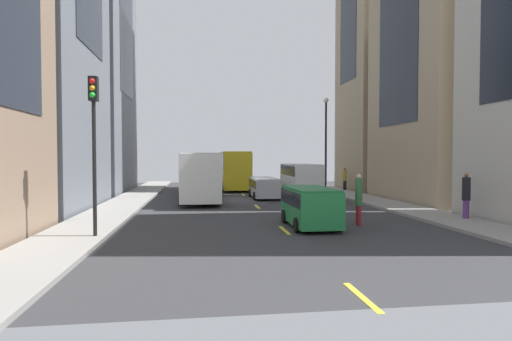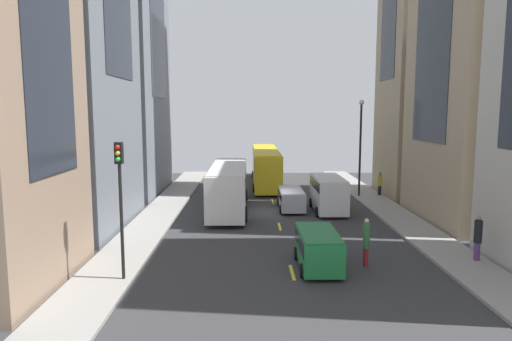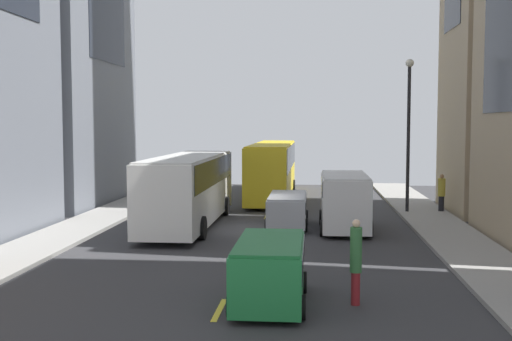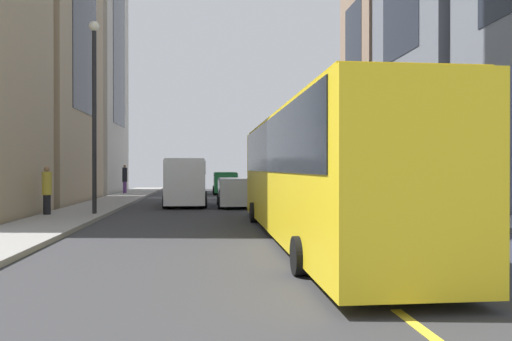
# 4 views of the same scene
# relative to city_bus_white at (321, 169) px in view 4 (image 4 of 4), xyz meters

# --- Properties ---
(ground_plane) EXTENTS (43.41, 43.41, 0.00)m
(ground_plane) POSITION_rel_city_bus_white_xyz_m (3.48, -0.88, -2.01)
(ground_plane) COLOR #333335
(sidewalk_west) EXTENTS (2.71, 44.00, 0.15)m
(sidewalk_west) POSITION_rel_city_bus_white_xyz_m (-4.87, -0.88, -1.93)
(sidewalk_west) COLOR gray
(sidewalk_west) RESTS_ON ground
(sidewalk_east) EXTENTS (2.71, 44.00, 0.15)m
(sidewalk_east) POSITION_rel_city_bus_white_xyz_m (11.83, -0.88, -1.93)
(sidewalk_east) COLOR gray
(sidewalk_east) RESTS_ON ground
(lane_stripe_0) EXTENTS (0.16, 2.00, 0.01)m
(lane_stripe_0) POSITION_rel_city_bus_white_xyz_m (3.48, -21.88, -2.00)
(lane_stripe_0) COLOR yellow
(lane_stripe_0) RESTS_ON ground
(lane_stripe_1) EXTENTS (0.16, 2.00, 0.01)m
(lane_stripe_1) POSITION_rel_city_bus_white_xyz_m (3.48, -13.48, -2.00)
(lane_stripe_1) COLOR yellow
(lane_stripe_1) RESTS_ON ground
(lane_stripe_2) EXTENTS (0.16, 2.00, 0.01)m
(lane_stripe_2) POSITION_rel_city_bus_white_xyz_m (3.48, -5.08, -2.00)
(lane_stripe_2) COLOR yellow
(lane_stripe_2) RESTS_ON ground
(lane_stripe_3) EXTENTS (0.16, 2.00, 0.01)m
(lane_stripe_3) POSITION_rel_city_bus_white_xyz_m (3.48, 3.32, -2.00)
(lane_stripe_3) COLOR yellow
(lane_stripe_3) RESTS_ON ground
(lane_stripe_4) EXTENTS (0.16, 2.00, 0.01)m
(lane_stripe_4) POSITION_rel_city_bus_white_xyz_m (3.48, 11.72, -2.00)
(lane_stripe_4) COLOR yellow
(lane_stripe_4) RESTS_ON ground
(lane_stripe_5) EXTENTS (0.16, 2.00, 0.01)m
(lane_stripe_5) POSITION_rel_city_bus_white_xyz_m (3.48, 20.12, -2.00)
(lane_stripe_5) COLOR yellow
(lane_stripe_5) RESTS_ON ground
(building_west_0) EXTENTS (8.18, 8.23, 21.14)m
(building_west_0) POSITION_rel_city_bus_white_xyz_m (-10.47, -14.86, 8.56)
(building_west_0) COLOR #937760
(building_west_0) RESTS_ON ground
(building_east_0) EXTENTS (7.39, 9.46, 24.85)m
(building_east_0) POSITION_rel_city_bus_white_xyz_m (17.04, -14.65, 10.42)
(building_east_0) COLOR #B7B2A8
(building_east_0) RESTS_ON ground
(building_east_1) EXTENTS (8.30, 9.96, 23.69)m
(building_east_1) POSITION_rel_city_bus_white_xyz_m (17.50, -3.54, 9.84)
(building_east_1) COLOR tan
(building_east_1) RESTS_ON ground
(city_bus_white) EXTENTS (2.80, 11.65, 3.35)m
(city_bus_white) POSITION_rel_city_bus_white_xyz_m (0.00, 0.00, 0.00)
(city_bus_white) COLOR silver
(city_bus_white) RESTS_ON ground
(streetcar_yellow) EXTENTS (2.70, 14.78, 3.59)m
(streetcar_yellow) POSITION_rel_city_bus_white_xyz_m (3.22, 12.16, 0.12)
(streetcar_yellow) COLOR yellow
(streetcar_yellow) RESTS_ON ground
(delivery_van_white) EXTENTS (2.25, 5.22, 2.58)m
(delivery_van_white) POSITION_rel_city_bus_white_xyz_m (7.34, -0.76, -0.50)
(delivery_van_white) COLOR white
(delivery_van_white) RESTS_ON ground
(car_silver_0) EXTENTS (1.92, 4.36, 1.53)m
(car_silver_0) POSITION_rel_city_bus_white_xyz_m (4.70, 0.08, -1.10)
(car_silver_0) COLOR #B7BABF
(car_silver_0) RESTS_ON ground
(car_green_1) EXTENTS (1.97, 4.04, 1.74)m
(car_green_1) POSITION_rel_city_bus_white_xyz_m (4.76, -12.83, -0.98)
(car_green_1) COLOR #1E7238
(car_green_1) RESTS_ON ground
(pedestrian_crossing_near) EXTENTS (0.38, 0.38, 2.20)m
(pedestrian_crossing_near) POSITION_rel_city_bus_white_xyz_m (12.56, -12.31, -0.69)
(pedestrian_crossing_near) COLOR #593372
(pedestrian_crossing_near) RESTS_ON ground
(pedestrian_crossing_mid) EXTENTS (0.39, 0.39, 2.01)m
(pedestrian_crossing_mid) POSITION_rel_city_bus_white_xyz_m (12.83, 5.13, -0.80)
(pedestrian_crossing_mid) COLOR black
(pedestrian_crossing_mid) RESTS_ON ground
(pedestrian_walking_far) EXTENTS (0.32, 0.32, 2.32)m
(pedestrian_walking_far) POSITION_rel_city_bus_white_xyz_m (7.06, -12.67, -0.76)
(pedestrian_walking_far) COLOR maroon
(pedestrian_walking_far) RESTS_ON ground
(traffic_light_near_corner) EXTENTS (0.32, 0.44, 5.89)m
(traffic_light_near_corner) POSITION_rel_city_bus_white_xyz_m (-3.91, -14.51, 2.24)
(traffic_light_near_corner) COLOR black
(traffic_light_near_corner) RESTS_ON ground
(streetlamp_near) EXTENTS (0.44, 0.44, 8.16)m
(streetlamp_near) POSITION_rel_city_bus_white_xyz_m (10.97, 4.86, 3.05)
(streetlamp_near) COLOR black
(streetlamp_near) RESTS_ON ground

